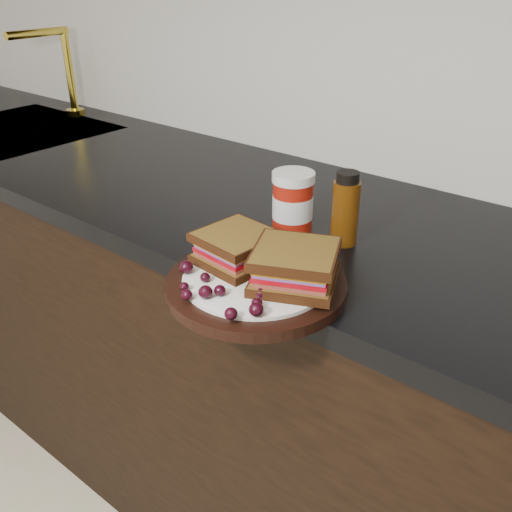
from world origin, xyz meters
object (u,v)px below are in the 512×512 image
at_px(plate, 256,285).
at_px(condiment_jar, 293,202).
at_px(oil_bottle, 345,208).
at_px(sandwich_left, 237,248).

height_order(plate, condiment_jar, condiment_jar).
xyz_separation_m(plate, condiment_jar, (-0.08, 0.21, 0.05)).
bearing_deg(oil_bottle, plate, -94.36).
height_order(plate, oil_bottle, oil_bottle).
bearing_deg(plate, sandwich_left, 161.23).
xyz_separation_m(condiment_jar, oil_bottle, (0.10, 0.02, 0.01)).
relative_size(plate, oil_bottle, 2.09).
relative_size(condiment_jar, oil_bottle, 0.86).
xyz_separation_m(plate, sandwich_left, (-0.05, 0.02, 0.04)).
height_order(sandwich_left, oil_bottle, oil_bottle).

